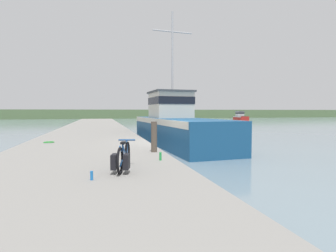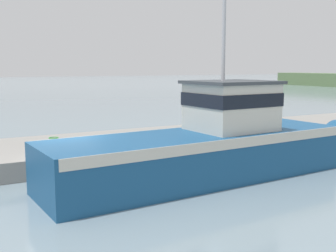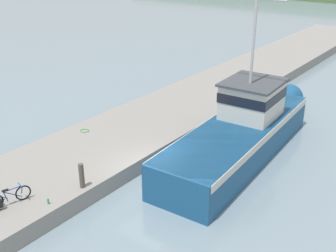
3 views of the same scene
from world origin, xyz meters
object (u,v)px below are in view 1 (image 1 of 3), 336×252
at_px(water_bottle_on_curb, 92,176).
at_px(boat_red_outer, 240,117).
at_px(water_bottle_by_bike, 160,156).
at_px(fishing_boat_main, 174,125).
at_px(bicycle_touring, 123,158).
at_px(mooring_post, 154,137).

bearing_deg(water_bottle_on_curb, boat_red_outer, 57.18).
xyz_separation_m(boat_red_outer, water_bottle_by_bike, (-30.60, -48.56, 0.04)).
relative_size(fishing_boat_main, boat_red_outer, 2.27).
bearing_deg(boat_red_outer, bicycle_touring, -114.76).
xyz_separation_m(fishing_boat_main, water_bottle_on_curb, (-5.06, -11.53, -0.43)).
relative_size(boat_red_outer, mooring_post, 5.72).
distance_m(fishing_boat_main, bicycle_touring, 11.65).
distance_m(bicycle_touring, water_bottle_by_bike, 1.59).
bearing_deg(mooring_post, boat_red_outer, 57.03).
bearing_deg(boat_red_outer, water_bottle_by_bike, -114.34).
relative_size(fishing_boat_main, water_bottle_by_bike, 58.92).
height_order(boat_red_outer, water_bottle_on_curb, boat_red_outer).
distance_m(fishing_boat_main, water_bottle_by_bike, 10.27).
bearing_deg(mooring_post, water_bottle_by_bike, -95.01).
bearing_deg(water_bottle_by_bike, mooring_post, 84.99).
height_order(fishing_boat_main, water_bottle_on_curb, fishing_boat_main).
distance_m(mooring_post, water_bottle_on_curb, 3.97).
bearing_deg(bicycle_touring, water_bottle_on_curb, -119.63).
distance_m(boat_red_outer, water_bottle_on_curb, 59.91).
xyz_separation_m(fishing_boat_main, water_bottle_by_bike, (-3.19, -9.75, -0.40)).
relative_size(fishing_boat_main, water_bottle_on_curb, 73.11).
height_order(fishing_boat_main, mooring_post, fishing_boat_main).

